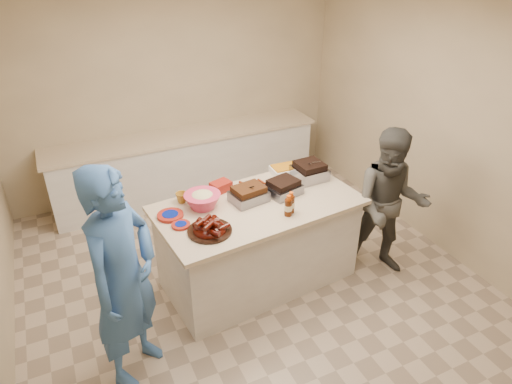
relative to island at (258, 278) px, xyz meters
name	(u,v)px	position (x,y,z in m)	size (l,w,h in m)	color
room	(256,289)	(-0.09, -0.14, 0.00)	(4.50, 5.00, 2.70)	tan
back_counter	(187,164)	(-0.09, 2.06, 0.45)	(3.60, 0.64, 0.90)	silver
island	(258,278)	(0.00, 0.00, 0.00)	(1.96, 1.03, 0.93)	silver
rib_platter	(210,232)	(-0.59, -0.25, 0.93)	(0.39, 0.39, 0.16)	#440902
pulled_pork_tray	(249,201)	(-0.06, 0.08, 0.93)	(0.34, 0.26, 0.10)	#47230F
brisket_tray	(283,194)	(0.30, 0.06, 0.93)	(0.32, 0.27, 0.10)	black
roasting_pan	(309,178)	(0.71, 0.23, 0.93)	(0.32, 0.32, 0.13)	gray
coleslaw_bowl	(203,207)	(-0.50, 0.16, 0.93)	(0.35, 0.35, 0.24)	#D03456
sausage_plate	(254,188)	(0.09, 0.28, 0.93)	(0.29, 0.29, 0.05)	silver
mac_cheese_dish	(285,172)	(0.54, 0.47, 0.93)	(0.30, 0.22, 0.08)	orange
bbq_bottle_a	(288,215)	(0.16, -0.31, 0.93)	(0.07, 0.07, 0.21)	#431905
bbq_bottle_b	(290,212)	(0.20, -0.27, 0.93)	(0.07, 0.07, 0.21)	#431905
mustard_bottle	(235,201)	(-0.19, 0.13, 0.93)	(0.05, 0.05, 0.13)	#FBAF00
sauce_bowl	(245,197)	(-0.07, 0.16, 0.93)	(0.14, 0.04, 0.14)	silver
plate_stack_large	(170,217)	(-0.83, 0.13, 0.93)	(0.24, 0.24, 0.03)	maroon
plate_stack_small	(181,226)	(-0.79, -0.06, 0.93)	(0.17, 0.17, 0.02)	maroon
plastic_cup	(182,202)	(-0.66, 0.33, 0.93)	(0.11, 0.10, 0.11)	#AA7821
basket_stack	(221,191)	(-0.23, 0.39, 0.93)	(0.19, 0.14, 0.10)	maroon
guest_blue	(140,366)	(-1.39, -0.59, 0.00)	(0.69, 1.88, 0.45)	#3964A5
guest_gray	(379,267)	(1.28, -0.40, 0.00)	(0.78, 1.61, 0.61)	#4A4842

